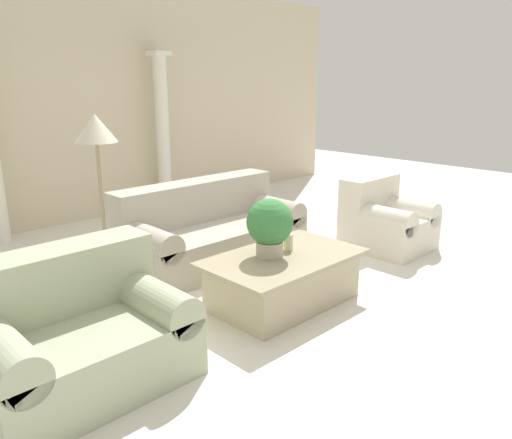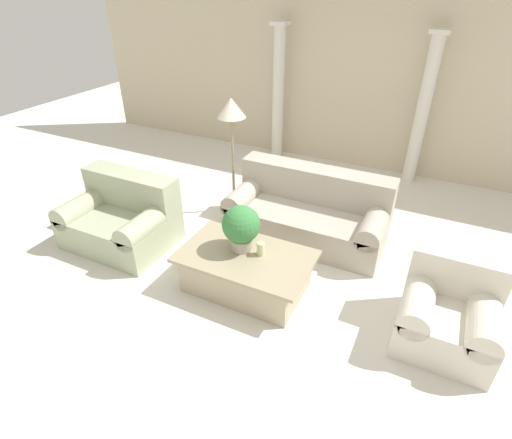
# 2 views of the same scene
# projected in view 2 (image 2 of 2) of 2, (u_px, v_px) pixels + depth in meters

# --- Properties ---
(ground_plane) EXTENTS (16.00, 16.00, 0.00)m
(ground_plane) POSITION_uv_depth(u_px,v_px,m) (261.00, 267.00, 4.62)
(ground_plane) COLOR silver
(wall_back) EXTENTS (10.00, 0.06, 3.20)m
(wall_back) POSITION_uv_depth(u_px,v_px,m) (353.00, 69.00, 6.36)
(wall_back) COLOR beige
(wall_back) RESTS_ON ground_plane
(sofa_long) EXTENTS (1.95, 0.92, 0.84)m
(sofa_long) POSITION_uv_depth(u_px,v_px,m) (308.00, 212.00, 5.04)
(sofa_long) COLOR #ADA393
(sofa_long) RESTS_ON ground_plane
(loveseat) EXTENTS (1.26, 0.92, 0.84)m
(loveseat) POSITION_uv_depth(u_px,v_px,m) (122.00, 217.00, 4.91)
(loveseat) COLOR #A7AF8D
(loveseat) RESTS_ON ground_plane
(coffee_table) EXTENTS (1.37, 0.83, 0.44)m
(coffee_table) POSITION_uv_depth(u_px,v_px,m) (246.00, 271.00, 4.20)
(coffee_table) COLOR tan
(coffee_table) RESTS_ON ground_plane
(potted_plant) EXTENTS (0.39, 0.39, 0.50)m
(potted_plant) POSITION_uv_depth(u_px,v_px,m) (241.00, 226.00, 4.04)
(potted_plant) COLOR #B2A893
(potted_plant) RESTS_ON coffee_table
(pillar_candle) EXTENTS (0.08, 0.08, 0.15)m
(pillar_candle) POSITION_uv_depth(u_px,v_px,m) (261.00, 249.00, 4.06)
(pillar_candle) COLOR beige
(pillar_candle) RESTS_ON coffee_table
(floor_lamp) EXTENTS (0.37, 0.37, 1.60)m
(floor_lamp) POSITION_uv_depth(u_px,v_px,m) (231.00, 117.00, 5.02)
(floor_lamp) COLOR gray
(floor_lamp) RESTS_ON ground_plane
(column_left) EXTENTS (0.27, 0.27, 2.26)m
(column_left) POSITION_uv_depth(u_px,v_px,m) (278.00, 93.00, 6.82)
(column_left) COLOR silver
(column_left) RESTS_ON ground_plane
(column_right) EXTENTS (0.27, 0.27, 2.26)m
(column_right) POSITION_uv_depth(u_px,v_px,m) (423.00, 110.00, 5.94)
(column_right) COLOR silver
(column_right) RESTS_ON ground_plane
(armchair) EXTENTS (0.81, 0.86, 0.80)m
(armchair) POSITION_uv_depth(u_px,v_px,m) (449.00, 308.00, 3.58)
(armchair) COLOR beige
(armchair) RESTS_ON ground_plane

